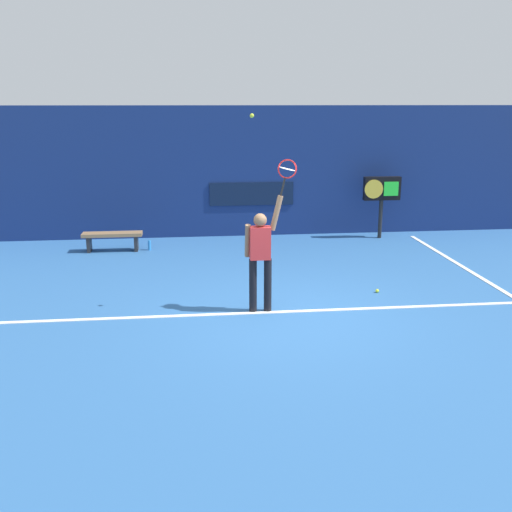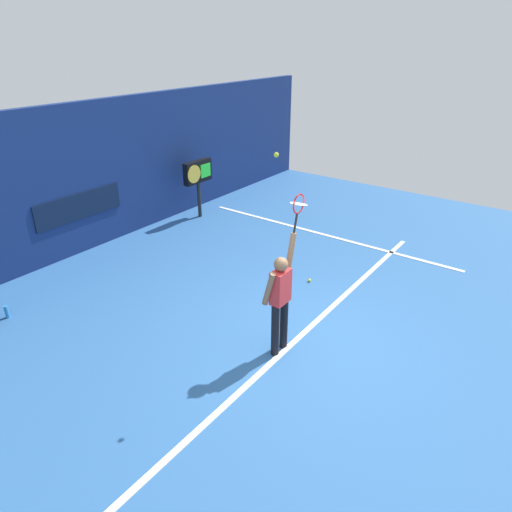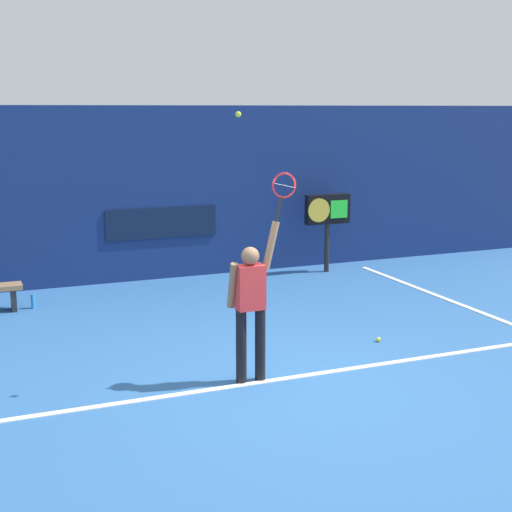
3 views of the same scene
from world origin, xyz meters
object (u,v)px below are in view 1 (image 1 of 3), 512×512
Objects in this scene: court_bench at (112,237)px; tennis_player at (260,254)px; tennis_racket at (287,171)px; tennis_ball at (252,116)px; water_bottle at (149,245)px; spare_ball at (377,291)px; scoreboard_clock at (382,191)px.

tennis_player is at bearing -56.49° from court_bench.
tennis_racket is 6.04m from court_bench.
tennis_racket reaches higher than court_bench.
tennis_ball is at bearing -57.50° from court_bench.
court_bench is (-2.87, 4.50, -2.90)m from tennis_ball.
tennis_player reaches higher than water_bottle.
spare_ball is (1.87, 0.76, -2.34)m from tennis_racket.
court_bench reaches higher than spare_ball.
tennis_player is at bearing -125.90° from scoreboard_clock.
tennis_racket reaches higher than spare_ball.
tennis_player reaches higher than spare_ball.
spare_ball is (4.43, -3.78, -0.09)m from water_bottle.
spare_ball is (5.29, -3.78, -0.30)m from court_bench.
tennis_racket is 1.03m from tennis_ball.
court_bench is 20.59× the size of spare_ball.
court_bench reaches higher than water_bottle.
water_bottle is (-2.57, 4.54, -2.25)m from tennis_racket.
tennis_ball reaches higher than water_bottle.
tennis_racket is at bearing -3.85° from tennis_ball.
tennis_racket is 9.21× the size of tennis_ball.
scoreboard_clock is at bearing 52.96° from tennis_ball.
court_bench is at bearing 123.51° from tennis_player.
scoreboard_clock reaches higher than court_bench.
tennis_player is 2.60m from spare_ball.
water_bottle is at bearing -173.59° from scoreboard_clock.
water_bottle is at bearing 119.50° from tennis_racket.
tennis_player reaches higher than court_bench.
tennis_ball reaches higher than tennis_player.
tennis_player is at bearing 179.43° from tennis_racket.
spare_ball is at bearing -108.32° from scoreboard_clock.
water_bottle is at bearing 0.00° from court_bench.
tennis_player is at bearing -64.71° from water_bottle.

